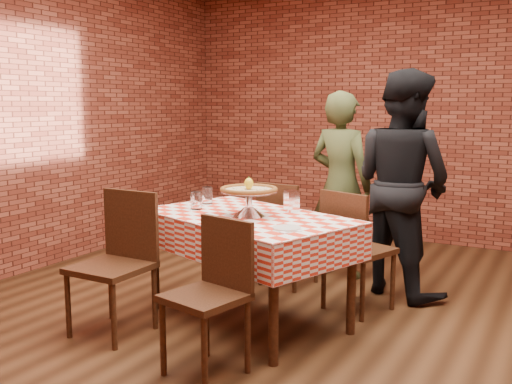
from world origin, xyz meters
TOP-DOWN VIEW (x-y plane):
  - ground at (0.00, 0.00)m, footprint 6.00×6.00m
  - back_wall at (0.00, 3.00)m, footprint 5.50×0.00m
  - table at (-0.40, -0.00)m, footprint 1.65×1.29m
  - tablecloth at (-0.40, -0.00)m, footprint 1.69×1.34m
  - pizza_stand at (-0.37, -0.03)m, footprint 0.40×0.40m
  - pizza at (-0.37, -0.03)m, footprint 0.41×0.41m
  - lemon at (-0.37, -0.03)m, footprint 0.06×0.06m
  - water_glass_left at (-0.83, 0.01)m, footprint 0.10×0.10m
  - water_glass_right at (-0.90, 0.25)m, footprint 0.10×0.10m
  - side_plate at (0.04, -0.28)m, footprint 0.22×0.22m
  - sweetener_packet_a at (0.07, -0.38)m, footprint 0.06×0.05m
  - sweetener_packet_b at (0.12, -0.30)m, footprint 0.06×0.04m
  - condiment_caddy at (-0.20, 0.28)m, footprint 0.13×0.13m
  - chair_near_left at (-1.07, -0.64)m, footprint 0.46×0.46m
  - chair_near_right at (-0.20, -0.83)m, footprint 0.47×0.47m
  - chair_far_left at (-0.52, 0.90)m, footprint 0.45×0.45m
  - chair_far_right at (0.20, 0.60)m, footprint 0.53×0.53m
  - diner_olive at (-0.23, 1.36)m, footprint 0.66×0.50m
  - diner_black at (0.36, 1.14)m, footprint 1.07×0.98m

SIDE VIEW (x-z plane):
  - ground at x=0.00m, z-range 0.00..0.00m
  - table at x=-0.40m, z-range 0.00..0.75m
  - chair_near_right at x=-0.20m, z-range 0.00..0.87m
  - chair_far_left at x=-0.52m, z-range 0.00..0.88m
  - chair_far_right at x=0.20m, z-range 0.00..0.90m
  - chair_near_left at x=-1.07m, z-range 0.00..0.94m
  - tablecloth at x=-0.40m, z-range 0.51..0.76m
  - sweetener_packet_a at x=0.07m, z-range 0.76..0.76m
  - sweetener_packet_b at x=0.12m, z-range 0.76..0.76m
  - side_plate at x=0.04m, z-range 0.76..0.77m
  - diner_olive at x=-0.23m, z-range 0.00..1.63m
  - water_glass_left at x=-0.83m, z-range 0.76..0.89m
  - water_glass_right at x=-0.90m, z-range 0.76..0.89m
  - condiment_caddy at x=-0.20m, z-range 0.76..0.91m
  - pizza_stand at x=-0.37m, z-range 0.76..0.93m
  - diner_black at x=0.36m, z-range 0.00..1.78m
  - pizza at x=-0.37m, z-range 0.92..0.95m
  - lemon at x=-0.37m, z-range 0.94..1.02m
  - back_wall at x=0.00m, z-range -1.30..4.20m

